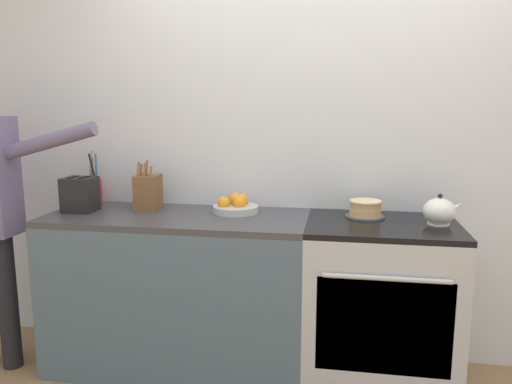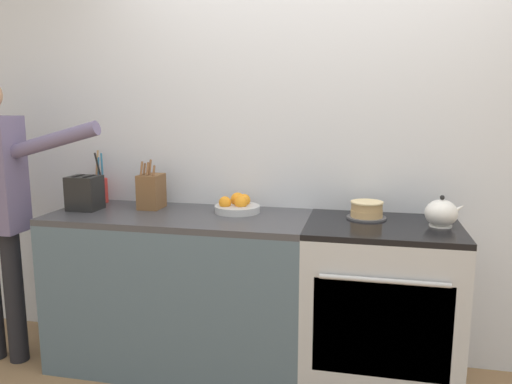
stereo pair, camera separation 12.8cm
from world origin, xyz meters
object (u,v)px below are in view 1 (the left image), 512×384
object	(u,v)px
fruit_bowl	(236,206)
toaster	(80,194)
tea_kettle	(440,211)
stove_range	(379,305)
layer_cake	(365,209)
knife_block	(148,192)
utensil_crock	(94,190)

from	to	relation	value
fruit_bowl	toaster	world-z (taller)	toaster
tea_kettle	fruit_bowl	bearing A→B (deg)	174.29
stove_range	toaster	size ratio (longest dim) A/B	4.49
stove_range	fruit_bowl	world-z (taller)	fruit_bowl
layer_cake	knife_block	distance (m)	1.26
tea_kettle	toaster	size ratio (longest dim) A/B	0.98
utensil_crock	layer_cake	bearing A→B (deg)	-3.31
tea_kettle	utensil_crock	bearing A→B (deg)	174.41
tea_kettle	fruit_bowl	xyz separation A→B (m)	(-1.10, 0.11, -0.03)
tea_kettle	knife_block	xyz separation A→B (m)	(-1.63, 0.10, 0.04)
stove_range	tea_kettle	xyz separation A→B (m)	(0.29, 0.02, 0.52)
tea_kettle	toaster	distance (m)	2.00
utensil_crock	toaster	xyz separation A→B (m)	(0.02, -0.22, 0.01)
utensil_crock	tea_kettle	bearing A→B (deg)	-5.59
fruit_bowl	knife_block	bearing A→B (deg)	-178.89
utensil_crock	knife_block	bearing A→B (deg)	-14.02
tea_kettle	utensil_crock	xyz separation A→B (m)	(-2.02, 0.20, 0.02)
fruit_bowl	tea_kettle	bearing A→B (deg)	-5.71
layer_cake	tea_kettle	world-z (taller)	tea_kettle
fruit_bowl	toaster	xyz separation A→B (m)	(-0.89, -0.13, 0.06)
knife_block	toaster	size ratio (longest dim) A/B	1.45
layer_cake	toaster	xyz separation A→B (m)	(-1.63, -0.12, 0.06)
utensil_crock	toaster	distance (m)	0.22
stove_range	utensil_crock	world-z (taller)	utensil_crock
knife_block	fruit_bowl	distance (m)	0.53
stove_range	utensil_crock	xyz separation A→B (m)	(-1.74, 0.22, 0.54)
knife_block	utensil_crock	xyz separation A→B (m)	(-0.39, 0.10, -0.02)
stove_range	utensil_crock	bearing A→B (deg)	172.88
knife_block	toaster	xyz separation A→B (m)	(-0.37, -0.12, -0.00)
utensil_crock	stove_range	bearing A→B (deg)	-7.12
stove_range	knife_block	size ratio (longest dim) A/B	3.10
tea_kettle	toaster	xyz separation A→B (m)	(-2.00, -0.02, 0.03)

